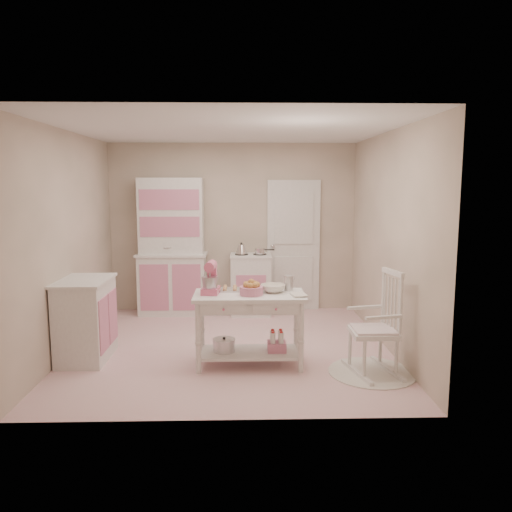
% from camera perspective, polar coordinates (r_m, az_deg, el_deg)
% --- Properties ---
extents(room_shell, '(3.84, 3.84, 2.62)m').
position_cam_1_polar(room_shell, '(5.89, -3.03, 5.01)').
color(room_shell, '#D6868B').
rests_on(room_shell, ground).
extents(door, '(0.82, 0.05, 2.04)m').
position_cam_1_polar(door, '(7.85, 4.30, 1.20)').
color(door, white).
rests_on(door, ground).
extents(hutch, '(1.06, 0.50, 2.08)m').
position_cam_1_polar(hutch, '(7.67, -9.62, 1.09)').
color(hutch, white).
rests_on(hutch, ground).
extents(stove, '(0.62, 0.57, 0.92)m').
position_cam_1_polar(stove, '(7.64, -0.61, -3.22)').
color(stove, white).
rests_on(stove, ground).
extents(base_cabinet, '(0.54, 0.84, 0.92)m').
position_cam_1_polar(base_cabinet, '(6.01, -18.88, -6.86)').
color(base_cabinet, white).
rests_on(base_cabinet, ground).
extents(lace_rug, '(0.92, 0.92, 0.01)m').
position_cam_1_polar(lace_rug, '(5.55, 13.11, -12.82)').
color(lace_rug, white).
rests_on(lace_rug, ground).
extents(rocking_chair, '(0.63, 0.81, 1.10)m').
position_cam_1_polar(rocking_chair, '(5.38, 13.30, -7.39)').
color(rocking_chair, white).
rests_on(rocking_chair, ground).
extents(work_table, '(1.20, 0.60, 0.80)m').
position_cam_1_polar(work_table, '(5.51, -0.75, -8.41)').
color(work_table, white).
rests_on(work_table, ground).
extents(stand_mixer, '(0.23, 0.30, 0.34)m').
position_cam_1_polar(stand_mixer, '(5.41, -5.23, -2.55)').
color(stand_mixer, '#E5608B').
rests_on(stand_mixer, work_table).
extents(cookie_tray, '(0.34, 0.24, 0.02)m').
position_cam_1_polar(cookie_tray, '(5.58, -2.33, -3.87)').
color(cookie_tray, silver).
rests_on(cookie_tray, work_table).
extents(bread_basket, '(0.25, 0.25, 0.09)m').
position_cam_1_polar(bread_basket, '(5.35, -0.54, -3.99)').
color(bread_basket, pink).
rests_on(bread_basket, work_table).
extents(mixing_bowl, '(0.27, 0.27, 0.08)m').
position_cam_1_polar(mixing_bowl, '(5.49, 1.95, -3.71)').
color(mixing_bowl, white).
rests_on(mixing_bowl, work_table).
extents(metal_pitcher, '(0.10, 0.10, 0.17)m').
position_cam_1_polar(metal_pitcher, '(5.57, 3.75, -3.10)').
color(metal_pitcher, silver).
rests_on(metal_pitcher, work_table).
extents(recipe_book, '(0.18, 0.22, 0.02)m').
position_cam_1_polar(recipe_book, '(5.32, 4.13, -4.49)').
color(recipe_book, white).
rests_on(recipe_book, work_table).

